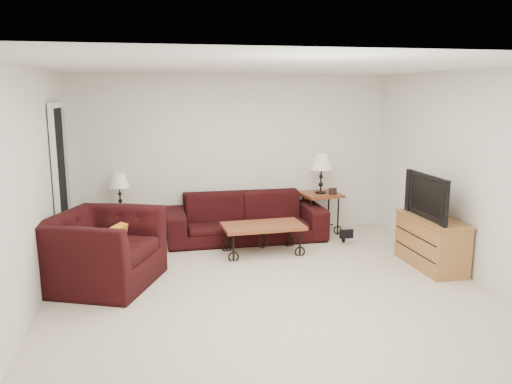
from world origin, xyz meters
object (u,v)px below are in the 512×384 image
(television, at_px, (433,196))
(lamp_right, at_px, (321,173))
(tv_stand, at_px, (431,242))
(side_table_right, at_px, (320,212))
(lamp_left, at_px, (120,191))
(coffee_table, at_px, (263,239))
(armchair, at_px, (102,250))
(side_table_left, at_px, (122,226))
(backpack, at_px, (344,230))
(sofa, at_px, (245,217))

(television, bearing_deg, lamp_right, -156.16)
(lamp_right, bearing_deg, tv_stand, -65.66)
(side_table_right, relative_size, lamp_right, 1.00)
(side_table_right, distance_m, lamp_left, 3.15)
(lamp_right, bearing_deg, lamp_left, 180.00)
(side_table_right, distance_m, coffee_table, 1.48)
(lamp_left, bearing_deg, armchair, -94.41)
(side_table_left, height_order, television, television)
(side_table_right, xyz_separation_m, armchair, (-3.24, -1.68, 0.10))
(television, bearing_deg, tv_stand, 90.00)
(side_table_left, bearing_deg, television, -25.70)
(coffee_table, bearing_deg, lamp_left, 154.75)
(coffee_table, height_order, backpack, coffee_table)
(backpack, bearing_deg, side_table_left, 174.86)
(lamp_left, distance_m, lamp_right, 3.12)
(lamp_right, bearing_deg, side_table_left, 180.00)
(sofa, relative_size, tv_stand, 2.20)
(television, bearing_deg, coffee_table, -116.14)
(side_table_right, distance_m, backpack, 0.69)
(armchair, relative_size, television, 1.32)
(sofa, distance_m, side_table_left, 1.86)
(lamp_right, xyz_separation_m, armchair, (-3.24, -1.68, -0.54))
(side_table_right, bearing_deg, lamp_right, 0.00)
(side_table_right, relative_size, tv_stand, 0.59)
(sofa, relative_size, side_table_left, 4.51)
(side_table_right, xyz_separation_m, lamp_right, (0.00, 0.00, 0.64))
(armchair, bearing_deg, sofa, -29.77)
(sofa, xyz_separation_m, armchair, (-1.98, -1.50, 0.07))
(lamp_right, distance_m, television, 2.08)
(armchair, bearing_deg, backpack, -50.16)
(side_table_right, relative_size, lamp_left, 1.20)
(lamp_left, bearing_deg, side_table_left, 0.00)
(lamp_left, bearing_deg, tv_stand, -25.59)
(tv_stand, bearing_deg, lamp_right, 114.34)
(sofa, bearing_deg, backpack, -18.78)
(lamp_left, height_order, coffee_table, lamp_left)
(lamp_right, relative_size, tv_stand, 0.59)
(lamp_left, height_order, backpack, lamp_left)
(sofa, xyz_separation_m, side_table_left, (-1.85, 0.18, -0.08))
(side_table_left, relative_size, tv_stand, 0.49)
(lamp_left, xyz_separation_m, coffee_table, (1.96, -0.93, -0.59))
(side_table_right, xyz_separation_m, backpack, (0.15, -0.66, -0.12))
(side_table_left, distance_m, armchair, 1.70)
(armchair, xyz_separation_m, backpack, (3.40, 1.02, -0.22))
(lamp_right, bearing_deg, side_table_right, 0.00)
(tv_stand, height_order, television, television)
(television, bearing_deg, side_table_left, -115.70)
(sofa, distance_m, side_table_right, 1.27)
(side_table_left, bearing_deg, backpack, -11.43)
(lamp_right, distance_m, armchair, 3.70)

